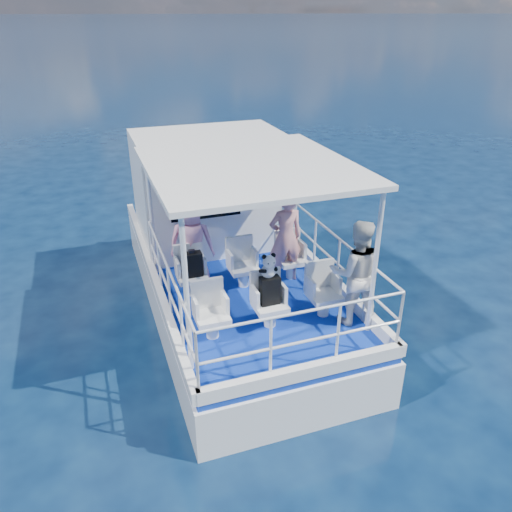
% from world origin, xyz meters
% --- Properties ---
extents(ground, '(2000.00, 2000.00, 0.00)m').
position_xyz_m(ground, '(0.00, 0.00, 0.00)').
color(ground, '#061733').
rests_on(ground, ground).
extents(hull, '(3.00, 7.00, 1.60)m').
position_xyz_m(hull, '(0.00, 1.00, 0.00)').
color(hull, white).
rests_on(hull, ground).
extents(deck, '(2.90, 6.90, 0.10)m').
position_xyz_m(deck, '(0.00, 1.00, 0.85)').
color(deck, navy).
rests_on(deck, hull).
extents(cabin, '(2.85, 2.00, 2.20)m').
position_xyz_m(cabin, '(0.00, 2.30, 2.00)').
color(cabin, white).
rests_on(cabin, deck).
extents(canopy, '(3.00, 3.20, 0.08)m').
position_xyz_m(canopy, '(0.00, -0.20, 3.14)').
color(canopy, white).
rests_on(canopy, cabin).
extents(canopy_posts, '(2.77, 2.97, 2.20)m').
position_xyz_m(canopy_posts, '(0.00, -0.25, 2.00)').
color(canopy_posts, white).
rests_on(canopy_posts, deck).
extents(railings, '(2.84, 3.59, 1.00)m').
position_xyz_m(railings, '(0.00, -0.58, 1.40)').
color(railings, white).
rests_on(railings, deck).
extents(seat_port_fwd, '(0.48, 0.46, 0.38)m').
position_xyz_m(seat_port_fwd, '(-0.90, 0.20, 1.09)').
color(seat_port_fwd, white).
rests_on(seat_port_fwd, deck).
extents(seat_center_fwd, '(0.48, 0.46, 0.38)m').
position_xyz_m(seat_center_fwd, '(0.00, 0.20, 1.09)').
color(seat_center_fwd, white).
rests_on(seat_center_fwd, deck).
extents(seat_stbd_fwd, '(0.48, 0.46, 0.38)m').
position_xyz_m(seat_stbd_fwd, '(0.90, 0.20, 1.09)').
color(seat_stbd_fwd, white).
rests_on(seat_stbd_fwd, deck).
extents(seat_port_aft, '(0.48, 0.46, 0.38)m').
position_xyz_m(seat_port_aft, '(-0.90, -1.10, 1.09)').
color(seat_port_aft, white).
rests_on(seat_port_aft, deck).
extents(seat_center_aft, '(0.48, 0.46, 0.38)m').
position_xyz_m(seat_center_aft, '(0.00, -1.10, 1.09)').
color(seat_center_aft, white).
rests_on(seat_center_aft, deck).
extents(seat_stbd_aft, '(0.48, 0.46, 0.38)m').
position_xyz_m(seat_stbd_aft, '(0.90, -1.10, 1.09)').
color(seat_stbd_aft, white).
rests_on(seat_stbd_aft, deck).
extents(passenger_port_fwd, '(0.69, 0.58, 1.56)m').
position_xyz_m(passenger_port_fwd, '(-0.80, 0.55, 1.68)').
color(passenger_port_fwd, pink).
rests_on(passenger_port_fwd, deck).
extents(passenger_stbd_fwd, '(0.61, 0.41, 1.64)m').
position_xyz_m(passenger_stbd_fwd, '(0.76, 0.18, 1.72)').
color(passenger_stbd_fwd, '#D58A8B').
rests_on(passenger_stbd_fwd, deck).
extents(passenger_stbd_aft, '(0.98, 0.88, 1.66)m').
position_xyz_m(passenger_stbd_aft, '(1.25, -1.39, 1.73)').
color(passenger_stbd_aft, white).
rests_on(passenger_stbd_aft, deck).
extents(backpack_port, '(0.32, 0.18, 0.41)m').
position_xyz_m(backpack_port, '(-0.89, 0.15, 1.49)').
color(backpack_port, black).
rests_on(backpack_port, seat_port_fwd).
extents(backpack_center, '(0.29, 0.17, 0.44)m').
position_xyz_m(backpack_center, '(0.00, -1.08, 1.50)').
color(backpack_center, black).
rests_on(backpack_center, seat_center_aft).
extents(compact_camera, '(0.10, 0.06, 0.06)m').
position_xyz_m(compact_camera, '(-0.89, 0.14, 1.72)').
color(compact_camera, black).
rests_on(compact_camera, backpack_port).
extents(panda, '(0.24, 0.20, 0.37)m').
position_xyz_m(panda, '(-0.02, -1.06, 1.91)').
color(panda, silver).
rests_on(panda, backpack_center).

